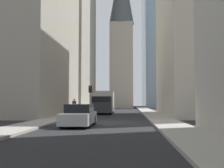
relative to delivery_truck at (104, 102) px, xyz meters
name	(u,v)px	position (x,y,z in m)	size (l,w,h in m)	color
ground_plane	(105,123)	(-14.31, -1.40, -1.46)	(135.00, 135.00, 0.00)	#262628
sidewalk_right	(45,122)	(-14.31, 3.10, -1.39)	(90.00, 2.20, 0.14)	#A8A399
sidewalk_left	(166,122)	(-14.31, -5.90, -1.39)	(90.00, 2.20, 0.14)	#A8A399
building_left_midfar	(207,13)	(-3.61, -12.00, 10.05)	(15.37, 10.00, 23.01)	beige
building_right_midfar	(23,28)	(-3.60, 9.20, 8.66)	(17.53, 10.00, 20.25)	#A8A091
building_right_far	(64,30)	(16.68, 9.19, 13.63)	(18.34, 10.50, 30.16)	#A8A091
church_spire	(121,27)	(25.31, -1.55, 16.37)	(5.45, 5.45, 34.04)	#A8A091
delivery_truck	(104,102)	(0.00, 0.00, 0.00)	(6.46, 2.25, 2.84)	silver
sedan_silver	(79,116)	(-17.18, 0.00, -0.80)	(4.30, 1.78, 1.42)	#B7BABF
traffic_light_midblock	(90,92)	(7.55, 2.82, 1.50)	(0.43, 0.52, 3.84)	black
pedestrian	(74,105)	(-1.90, 3.37, -0.37)	(0.26, 0.44, 1.73)	#473D33
discarded_bottle	(59,118)	(-13.14, 2.36, -1.21)	(0.07, 0.07, 0.27)	brown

